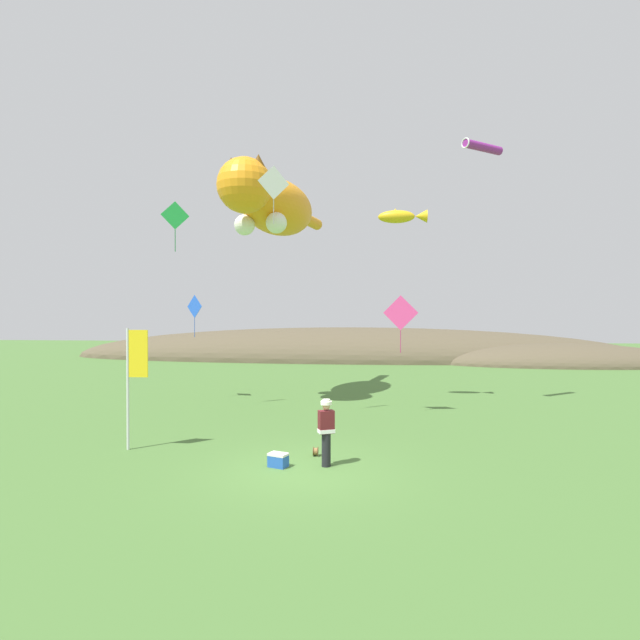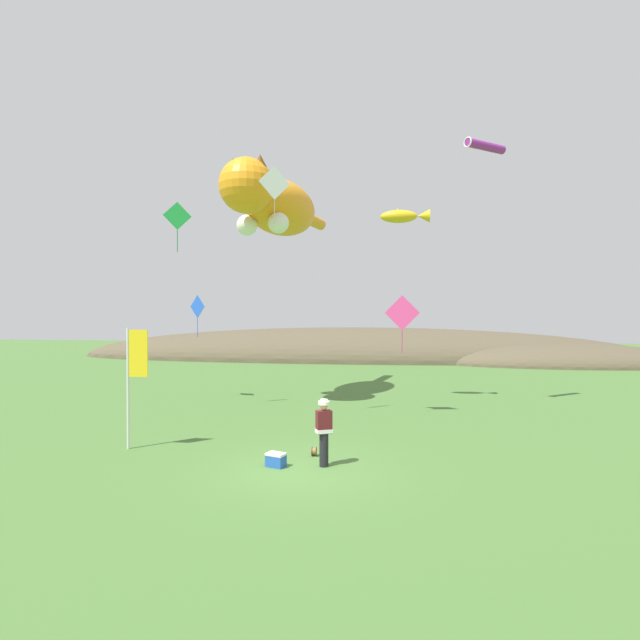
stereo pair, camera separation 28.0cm
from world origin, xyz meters
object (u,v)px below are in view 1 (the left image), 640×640
(kite_giant_cat, at_px, (272,205))
(kite_diamond_pink, at_px, (401,313))
(festival_attendant, at_px, (326,430))
(kite_diamond_blue, at_px, (195,307))
(kite_spool, at_px, (316,451))
(festival_banner_pole, at_px, (133,371))
(kite_fish_windsock, at_px, (402,216))
(kite_diamond_green, at_px, (175,216))
(kite_diamond_white, at_px, (274,183))
(kite_tube_streamer, at_px, (482,147))
(picnic_cooler, at_px, (278,460))

(kite_giant_cat, bearing_deg, kite_diamond_pink, -26.82)
(festival_attendant, distance_m, kite_diamond_blue, 12.34)
(kite_spool, height_order, festival_banner_pole, festival_banner_pole)
(kite_diamond_pink, bearing_deg, kite_fish_windsock, 85.53)
(festival_attendant, bearing_deg, kite_diamond_green, 135.87)
(kite_diamond_blue, xyz_separation_m, kite_diamond_white, (4.62, -4.40, 4.52))
(kite_diamond_blue, bearing_deg, kite_giant_cat, 6.59)
(kite_fish_windsock, distance_m, kite_tube_streamer, 4.35)
(festival_banner_pole, relative_size, kite_diamond_pink, 1.57)
(festival_banner_pole, xyz_separation_m, kite_giant_cat, (2.38, 8.93, 6.79))
(kite_spool, relative_size, kite_diamond_blue, 0.13)
(kite_tube_streamer, bearing_deg, kite_diamond_blue, 175.44)
(kite_giant_cat, height_order, kite_fish_windsock, kite_giant_cat)
(picnic_cooler, xyz_separation_m, kite_diamond_pink, (3.62, 7.19, 3.88))
(kite_spool, height_order, kite_diamond_green, kite_diamond_green)
(kite_diamond_green, bearing_deg, festival_banner_pole, -80.54)
(festival_banner_pole, xyz_separation_m, kite_fish_windsock, (8.40, 8.68, 6.08))
(picnic_cooler, height_order, kite_giant_cat, kite_giant_cat)
(kite_spool, xyz_separation_m, festival_banner_pole, (-5.45, 0.10, 2.22))
(kite_spool, bearing_deg, kite_diamond_blue, 127.66)
(kite_giant_cat, distance_m, kite_diamond_pink, 8.26)
(festival_banner_pole, bearing_deg, picnic_cooler, -14.75)
(kite_tube_streamer, xyz_separation_m, kite_diamond_pink, (-3.47, -1.50, -6.99))
(festival_attendant, xyz_separation_m, kite_giant_cat, (-3.45, 9.96, 8.19))
(kite_fish_windsock, relative_size, kite_diamond_white, 1.02)
(kite_tube_streamer, bearing_deg, kite_fish_windsock, 159.84)
(kite_spool, distance_m, picnic_cooler, 1.41)
(festival_banner_pole, bearing_deg, kite_diamond_white, 50.19)
(picnic_cooler, bearing_deg, kite_diamond_white, 102.22)
(kite_diamond_pink, bearing_deg, picnic_cooler, -116.70)
(kite_giant_cat, relative_size, kite_diamond_green, 4.85)
(picnic_cooler, height_order, festival_banner_pole, festival_banner_pole)
(kite_diamond_pink, xyz_separation_m, kite_diamond_green, (-9.11, -0.48, 3.96))
(kite_diamond_blue, bearing_deg, kite_fish_windsock, 1.02)
(kite_fish_windsock, distance_m, kite_diamond_blue, 10.43)
(kite_diamond_blue, xyz_separation_m, kite_diamond_green, (0.28, -3.00, 3.66))
(festival_banner_pole, height_order, kite_diamond_pink, kite_diamond_pink)
(kite_diamond_pink, bearing_deg, kite_diamond_green, -177.01)
(kite_spool, distance_m, kite_diamond_green, 11.59)
(kite_fish_windsock, relative_size, kite_diamond_blue, 1.11)
(festival_attendant, relative_size, kite_diamond_green, 0.87)
(kite_diamond_white, bearing_deg, kite_tube_streamer, 22.29)
(festival_banner_pole, distance_m, kite_fish_windsock, 13.53)
(festival_banner_pole, relative_size, kite_diamond_green, 1.76)
(kite_fish_windsock, xyz_separation_m, kite_diamond_pink, (-0.21, -2.70, -4.37))
(kite_diamond_green, bearing_deg, kite_fish_windsock, 18.78)
(kite_fish_windsock, bearing_deg, kite_diamond_green, -161.22)
(kite_spool, xyz_separation_m, kite_diamond_blue, (-6.64, 8.61, 4.23))
(kite_diamond_blue, distance_m, kite_diamond_green, 4.74)
(picnic_cooler, bearing_deg, kite_spool, 51.84)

